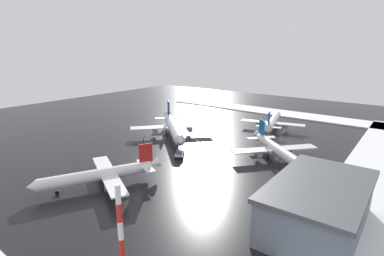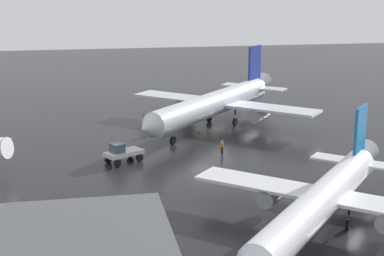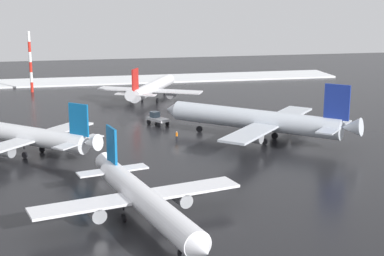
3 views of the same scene
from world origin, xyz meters
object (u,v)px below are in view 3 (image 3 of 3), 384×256
Objects in this scene: airplane_parked_portside at (24,135)px; traffic_cone_mid_line at (240,135)px; antenna_mast at (30,62)px; airplane_far_rear at (258,120)px; ground_crew_beside_wing at (265,121)px; pushback_tug at (157,118)px; ground_crew_near_tug at (177,136)px; airplane_parked_starboard at (152,88)px; traffic_cone_near_nose at (290,128)px; airplane_foreground_jet at (144,200)px.

traffic_cone_mid_line is at bearing -133.44° from airplane_parked_portside.
antenna_mast is 27.76× the size of traffic_cone_mid_line.
ground_crew_beside_wing is at bearing -72.94° from airplane_far_rear.
traffic_cone_mid_line is at bearing -159.46° from ground_crew_beside_wing.
ground_crew_beside_wing is (-10.73, 43.78, -2.07)m from airplane_parked_portside.
airplane_far_rear reaches higher than pushback_tug.
antenna_mast is at bearing -12.70° from airplane_far_rear.
ground_crew_near_tug is (12.77, 1.50, -0.31)m from pushback_tug.
airplane_parked_starboard is 16.21× the size of ground_crew_near_tug.
traffic_cone_mid_line is (3.47, -10.70, 0.00)m from traffic_cone_near_nose.
ground_crew_beside_wing is at bearing 43.96° from antenna_mast.
airplane_parked_starboard reaches higher than traffic_cone_mid_line.
airplane_foreground_jet reaches higher than ground_crew_beside_wing.
pushback_tug is (-15.54, 23.62, -1.75)m from airplane_parked_portside.
pushback_tug is (-15.08, -15.41, -2.31)m from airplane_far_rear.
ground_crew_beside_wing is 66.21m from antenna_mast.
airplane_foreground_jet is at bearing 155.95° from airplane_parked_portside.
pushback_tug is at bearing 30.95° from antenna_mast.
traffic_cone_near_nose is at bearing -140.24° from pushback_tug.
pushback_tug is at bearing -105.45° from airplane_parked_portside.
airplane_parked_portside is (41.02, -26.24, 0.11)m from airplane_parked_starboard.
pushback_tug reaches higher than traffic_cone_near_nose.
ground_crew_near_tug is at bearing 149.84° from airplane_foreground_jet.
airplane_far_rear is at bearing -122.71° from ground_crew_near_tug.
airplane_foreground_jet is 92.48m from antenna_mast.
airplane_far_rear reaches higher than traffic_cone_mid_line.
ground_crew_beside_wing is 5.28m from traffic_cone_near_nose.
traffic_cone_mid_line is (54.72, 38.59, -7.36)m from antenna_mast.
pushback_tug is 12.86m from ground_crew_near_tug.
airplane_far_rear reaches higher than airplane_parked_portside.
airplane_parked_portside is at bearing 174.24° from airplane_parked_starboard.
traffic_cone_near_nose is at bearing 126.47° from airplane_foreground_jet.
antenna_mast is (-17.13, -28.19, 4.70)m from airplane_parked_starboard.
airplane_parked_portside is at bearing -81.71° from traffic_cone_near_nose.
traffic_cone_near_nose is (-4.13, 22.23, -0.70)m from ground_crew_near_tug.
ground_crew_beside_wing reaches higher than traffic_cone_mid_line.
traffic_cone_mid_line is at bearing -137.68° from airplane_parked_starboard.
airplane_far_rear is 11.62m from ground_crew_beside_wing.
airplane_parked_starboard reaches higher than ground_crew_beside_wing.
ground_crew_near_tug is at bearing -154.84° from airplane_parked_starboard.
airplane_far_rear is 39.03m from airplane_parked_portside.
pushback_tug is at bearing -159.03° from airplane_parked_starboard.
ground_crew_beside_wing is 20.29m from ground_crew_near_tug.
antenna_mast is at bearing 2.76° from ground_crew_near_tug.
airplane_foreground_jet reaches higher than traffic_cone_near_nose.
airplane_parked_starboard reaches higher than pushback_tug.
airplane_far_rear is 53.83× the size of traffic_cone_near_nose.
ground_crew_near_tug is 62.00m from antenna_mast.
airplane_parked_portside is at bearing -169.53° from airplane_foreground_jet.
traffic_cone_mid_line is at bearing 35.19° from antenna_mast.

